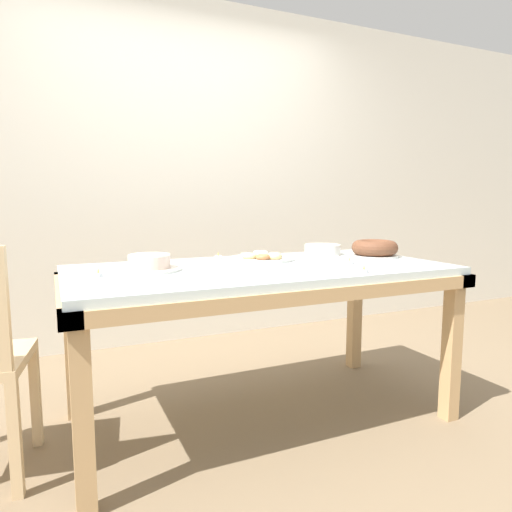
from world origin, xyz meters
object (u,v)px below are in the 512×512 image
Objects in this scene: pastry_platter at (262,257)px; tealight_centre at (364,271)px; tealight_right_edge at (350,262)px; tealight_left_edge at (218,257)px; tealight_near_cakes at (98,274)px; cake_chocolate_round at (149,264)px; plate_stack at (323,249)px; cake_golden_bundt at (375,249)px.

tealight_centre is (0.23, -0.58, -0.00)m from pastry_platter.
tealight_left_edge is at bearing 138.44° from tealight_right_edge.
tealight_centre is at bearing -19.48° from tealight_near_cakes.
tealight_right_edge is (0.96, -0.19, -0.02)m from cake_chocolate_round.
cake_chocolate_round is 1.39× the size of plate_stack.
tealight_centre is 1.14m from tealight_near_cakes.
pastry_platter reaches higher than tealight_right_edge.
tealight_right_edge is at bearing 66.67° from tealight_centre.
tealight_right_edge is 1.00× the size of tealight_near_cakes.
tealight_centre is (0.85, -0.46, -0.02)m from cake_chocolate_round.
cake_chocolate_round reaches higher than pastry_platter.
pastry_platter is 8.80× the size of tealight_centre.
tealight_left_edge is (-0.19, 0.15, -0.00)m from pastry_platter.
cake_golden_bundt reaches higher than tealight_right_edge.
tealight_right_edge is at bearing -5.77° from tealight_near_cakes.
plate_stack is at bearing -7.22° from tealight_left_edge.
tealight_right_edge is at bearing -41.56° from tealight_left_edge.
pastry_platter is 0.62m from tealight_centre.
cake_golden_bundt is 0.88m from tealight_left_edge.
plate_stack is 0.63m from tealight_left_edge.
cake_golden_bundt reaches higher than tealight_centre.
pastry_platter is 0.44m from plate_stack.
cake_chocolate_round is at bearing -169.30° from plate_stack.
tealight_near_cakes is (-1.28, -0.27, -0.02)m from plate_stack.
cake_chocolate_round reaches higher than tealight_centre.
tealight_near_cakes is at bearing -167.96° from plate_stack.
pastry_platter reaches higher than tealight_left_edge.
pastry_platter reaches higher than tealight_near_cakes.
tealight_right_edge and tealight_near_cakes have the same top height.
tealight_right_edge is at bearing -43.05° from pastry_platter.
tealight_left_edge is at bearing 160.36° from cake_golden_bundt.
pastry_platter is 0.25m from tealight_left_edge.
plate_stack is (1.05, 0.20, -0.00)m from cake_chocolate_round.
cake_chocolate_round is 0.24m from tealight_near_cakes.
cake_chocolate_round is 1.11× the size of cake_golden_bundt.
tealight_centre is (-0.20, -0.66, -0.02)m from plate_stack.
cake_golden_bundt is 0.35m from tealight_right_edge.
plate_stack is at bearing 10.70° from cake_chocolate_round.
tealight_left_edge is (-0.62, 0.08, -0.02)m from plate_stack.
cake_golden_bundt is at bearing 46.92° from tealight_centre.
tealight_centre is (0.42, -0.73, 0.00)m from tealight_left_edge.
tealight_centre is 1.00× the size of tealight_near_cakes.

